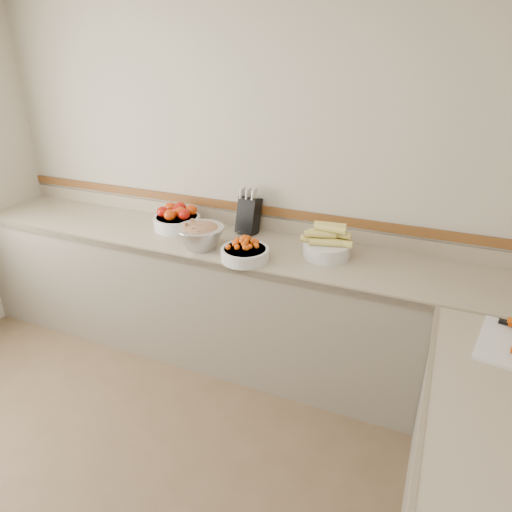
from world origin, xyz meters
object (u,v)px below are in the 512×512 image
at_px(tomato_bowl, 177,218).
at_px(cherry_tomato_bowl, 245,252).
at_px(corn_bowl, 327,245).
at_px(rhubarb_bowl, 201,235).
at_px(knife_block, 249,214).

bearing_deg(tomato_bowl, cherry_tomato_bowl, -24.16).
distance_m(corn_bowl, rhubarb_bowl, 0.82).
bearing_deg(tomato_bowl, corn_bowl, -2.55).
relative_size(tomato_bowl, corn_bowl, 1.03).
height_order(knife_block, cherry_tomato_bowl, knife_block).
distance_m(knife_block, corn_bowl, 0.64).
bearing_deg(cherry_tomato_bowl, rhubarb_bowl, 170.53).
relative_size(knife_block, corn_bowl, 1.02).
bearing_deg(corn_bowl, cherry_tomato_bowl, -150.51).
bearing_deg(rhubarb_bowl, tomato_bowl, 143.66).
bearing_deg(knife_block, cherry_tomato_bowl, -68.93).
distance_m(tomato_bowl, cherry_tomato_bowl, 0.74).
bearing_deg(cherry_tomato_bowl, knife_block, 111.07).
xyz_separation_m(tomato_bowl, rhubarb_bowl, (0.34, -0.25, 0.02)).
xyz_separation_m(knife_block, corn_bowl, (0.61, -0.18, -0.06)).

